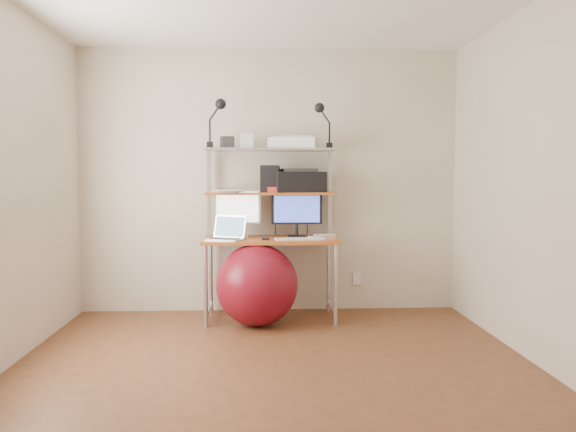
% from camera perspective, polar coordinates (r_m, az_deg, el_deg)
% --- Properties ---
extents(room, '(3.60, 3.60, 3.60)m').
position_cam_1_polar(room, '(3.60, -1.36, 3.34)').
color(room, brown).
rests_on(room, ground).
extents(computer_desk, '(1.20, 0.60, 1.57)m').
position_cam_1_polar(computer_desk, '(5.11, -1.81, 0.23)').
color(computer_desk, '#C46B26').
rests_on(computer_desk, ground).
extents(desktop, '(1.20, 0.60, 0.00)m').
position_cam_1_polar(desktop, '(5.06, -1.79, -2.25)').
color(desktop, '#C46B26').
rests_on(desktop, computer_desk).
extents(mid_shelf, '(1.18, 0.34, 0.00)m').
position_cam_1_polar(mid_shelf, '(5.17, -1.83, 2.44)').
color(mid_shelf, '#C46B26').
rests_on(mid_shelf, computer_desk).
extents(top_shelf, '(1.18, 0.34, 0.00)m').
position_cam_1_polar(top_shelf, '(5.17, -1.84, 6.87)').
color(top_shelf, '#B5B5BA').
rests_on(top_shelf, computer_desk).
extents(floor, '(3.60, 3.60, 0.00)m').
position_cam_1_polar(floor, '(3.82, -1.33, -15.76)').
color(floor, brown).
rests_on(floor, ground).
extents(wall_outlet, '(0.08, 0.01, 0.12)m').
position_cam_1_polar(wall_outlet, '(5.55, 7.01, -6.32)').
color(wall_outlet, white).
rests_on(wall_outlet, room).
extents(monitor_silver, '(0.42, 0.15, 0.47)m').
position_cam_1_polar(monitor_silver, '(5.13, -5.15, 0.61)').
color(monitor_silver, silver).
rests_on(monitor_silver, desktop).
extents(monitor_black, '(0.47, 0.13, 0.47)m').
position_cam_1_polar(monitor_black, '(5.15, 0.90, 0.46)').
color(monitor_black, black).
rests_on(monitor_black, desktop).
extents(laptop, '(0.38, 0.35, 0.27)m').
position_cam_1_polar(laptop, '(4.96, -6.15, -1.89)').
color(laptop, silver).
rests_on(laptop, desktop).
extents(keyboard, '(0.45, 0.17, 0.01)m').
position_cam_1_polar(keyboard, '(4.95, 1.21, -2.33)').
color(keyboard, white).
rests_on(keyboard, desktop).
extents(mouse, '(0.11, 0.08, 0.03)m').
position_cam_1_polar(mouse, '(4.96, 2.69, -2.23)').
color(mouse, white).
rests_on(mouse, desktop).
extents(mac_mini, '(0.22, 0.22, 0.04)m').
position_cam_1_polar(mac_mini, '(5.16, 3.75, -1.93)').
color(mac_mini, silver).
rests_on(mac_mini, desktop).
extents(phone, '(0.06, 0.12, 0.01)m').
position_cam_1_polar(phone, '(4.95, -2.30, -2.35)').
color(phone, black).
rests_on(phone, desktop).
extents(printer, '(0.50, 0.39, 0.22)m').
position_cam_1_polar(printer, '(5.19, 1.07, 3.57)').
color(printer, black).
rests_on(printer, mid_shelf).
extents(nas_cube, '(0.18, 0.18, 0.25)m').
position_cam_1_polar(nas_cube, '(5.14, -1.83, 3.80)').
color(nas_cube, black).
rests_on(nas_cube, mid_shelf).
extents(red_box, '(0.20, 0.16, 0.05)m').
position_cam_1_polar(red_box, '(5.10, -1.22, 2.69)').
color(red_box, red).
rests_on(red_box, mid_shelf).
extents(scanner, '(0.48, 0.37, 0.11)m').
position_cam_1_polar(scanner, '(5.21, 0.56, 7.45)').
color(scanner, white).
rests_on(scanner, top_shelf).
extents(box_white, '(0.12, 0.11, 0.14)m').
position_cam_1_polar(box_white, '(5.18, -4.23, 7.61)').
color(box_white, white).
rests_on(box_white, top_shelf).
extents(box_grey, '(0.14, 0.14, 0.11)m').
position_cam_1_polar(box_grey, '(5.21, -6.19, 7.44)').
color(box_grey, '#303033').
rests_on(box_grey, top_shelf).
extents(clip_lamp_left, '(0.17, 0.10, 0.44)m').
position_cam_1_polar(clip_lamp_left, '(5.12, -7.09, 10.45)').
color(clip_lamp_left, black).
rests_on(clip_lamp_left, top_shelf).
extents(clip_lamp_right, '(0.16, 0.09, 0.41)m').
position_cam_1_polar(clip_lamp_right, '(5.17, 3.43, 10.19)').
color(clip_lamp_right, black).
rests_on(clip_lamp_right, top_shelf).
extents(exercise_ball, '(0.71, 0.71, 0.71)m').
position_cam_1_polar(exercise_ball, '(4.90, -3.18, -7.00)').
color(exercise_ball, maroon).
rests_on(exercise_ball, floor).
extents(paper_stack, '(0.36, 0.41, 0.02)m').
position_cam_1_polar(paper_stack, '(5.17, -6.08, 2.55)').
color(paper_stack, white).
rests_on(paper_stack, mid_shelf).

